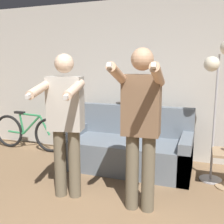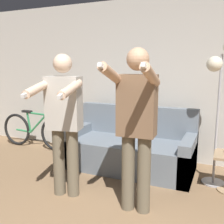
{
  "view_description": "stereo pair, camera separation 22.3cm",
  "coord_description": "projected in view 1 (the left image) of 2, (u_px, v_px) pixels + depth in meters",
  "views": [
    {
      "loc": [
        0.85,
        -1.17,
        1.54
      ],
      "look_at": [
        -0.26,
        1.94,
        0.95
      ],
      "focal_mm": 42.0,
      "sensor_mm": 36.0,
      "label": 1
    },
    {
      "loc": [
        1.06,
        -1.09,
        1.54
      ],
      "look_at": [
        -0.26,
        1.94,
        0.95
      ],
      "focal_mm": 42.0,
      "sensor_mm": 36.0,
      "label": 2
    }
  ],
  "objects": [
    {
      "name": "couch",
      "position": [
        128.0,
        149.0,
        3.99
      ],
      "size": [
        1.89,
        0.88,
        0.91
      ],
      "color": "slate",
      "rests_on": "ground_plane"
    },
    {
      "name": "floor_lamp",
      "position": [
        218.0,
        75.0,
        3.32
      ],
      "size": [
        0.37,
        0.3,
        1.86
      ],
      "color": "#B2B2B7",
      "rests_on": "ground_plane"
    },
    {
      "name": "wall_back",
      "position": [
        151.0,
        80.0,
        4.31
      ],
      "size": [
        10.0,
        0.05,
        2.6
      ],
      "color": "beige",
      "rests_on": "ground_plane"
    },
    {
      "name": "cat",
      "position": [
        135.0,
        101.0,
        4.16
      ],
      "size": [
        0.54,
        0.13,
        0.18
      ],
      "color": "#3D3833",
      "rests_on": "couch"
    },
    {
      "name": "person_right",
      "position": [
        141.0,
        120.0,
        2.67
      ],
      "size": [
        0.48,
        0.67,
        1.72
      ],
      "rotation": [
        0.0,
        0.0,
        0.06
      ],
      "color": "#6B604C",
      "rests_on": "ground_plane"
    },
    {
      "name": "person_left",
      "position": [
        65.0,
        118.0,
        2.96
      ],
      "size": [
        0.55,
        0.73,
        1.67
      ],
      "rotation": [
        0.0,
        0.0,
        0.2
      ],
      "color": "#6B604C",
      "rests_on": "ground_plane"
    },
    {
      "name": "bicycle",
      "position": [
        28.0,
        132.0,
        4.82
      ],
      "size": [
        1.52,
        0.07,
        0.71
      ],
      "color": "black",
      "rests_on": "ground_plane"
    }
  ]
}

